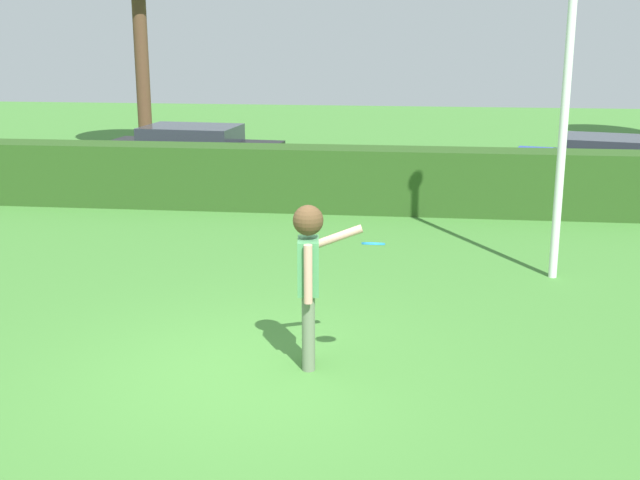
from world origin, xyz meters
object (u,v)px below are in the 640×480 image
(person, at_px, (309,267))
(parked_car_blue, at_px, (613,163))
(parked_car_black, at_px, (192,149))
(lamppost, at_px, (569,51))
(frisbee, at_px, (373,244))

(person, height_order, parked_car_blue, person)
(parked_car_black, height_order, parked_car_blue, same)
(lamppost, height_order, parked_car_blue, lamppost)
(parked_car_black, distance_m, parked_car_blue, 9.62)
(parked_car_black, bearing_deg, frisbee, -65.75)
(parked_car_black, bearing_deg, person, -68.27)
(lamppost, distance_m, parked_car_blue, 7.18)
(parked_car_black, bearing_deg, lamppost, -44.20)
(lamppost, distance_m, parked_car_black, 10.66)
(person, distance_m, lamppost, 5.23)
(frisbee, relative_size, lamppost, 0.04)
(parked_car_black, xyz_separation_m, parked_car_blue, (9.58, -0.87, 0.00))
(person, distance_m, parked_car_blue, 11.31)
(person, bearing_deg, lamppost, 49.75)
(parked_car_black, bearing_deg, parked_car_blue, -5.16)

